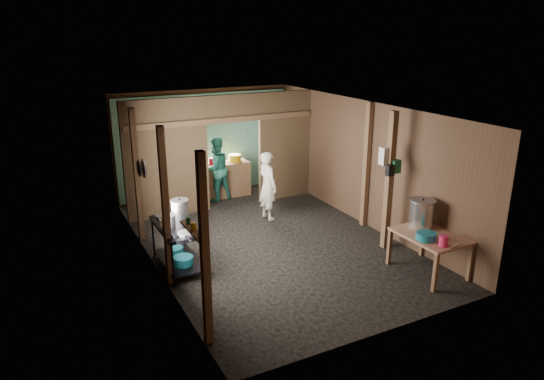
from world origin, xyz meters
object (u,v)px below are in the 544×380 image
gas_range (179,247)px  stove_pot_large (180,208)px  cook (268,186)px  prep_table (429,253)px  pink_bucket (444,241)px  yellow_tub (235,158)px  stock_pot (422,214)px

gas_range → stove_pot_large: size_ratio=4.17×
gas_range → stove_pot_large: (0.17, 0.40, 0.54)m
stove_pot_large → cook: cook is taller
prep_table → cook: 3.77m
pink_bucket → yellow_tub: yellow_tub is taller
pink_bucket → gas_range: bearing=144.6°
stock_pot → cook: 3.47m
stock_pot → cook: (-1.38, 3.17, -0.18)m
yellow_tub → stock_pot: bearing=-75.0°
stock_pot → prep_table: bearing=-106.6°
yellow_tub → gas_range: bearing=-126.6°
stock_pot → pink_bucket: size_ratio=2.89×
gas_range → yellow_tub: 4.16m
pink_bucket → stock_pot: bearing=71.3°
prep_table → yellow_tub: bearing=103.1°
gas_range → yellow_tub: yellow_tub is taller
pink_bucket → cook: cook is taller
pink_bucket → cook: bearing=105.8°
stove_pot_large → stock_pot: stock_pot is taller
prep_table → stove_pot_large: 4.37m
stock_pot → gas_range: bearing=155.4°
gas_range → stock_pot: 4.23m
stove_pot_large → cook: bearing=24.6°
stove_pot_large → pink_bucket: bearing=-40.8°
stock_pot → cook: size_ratio=0.34×
stock_pot → cook: bearing=113.5°
prep_table → stove_pot_large: bearing=144.9°
gas_range → cook: cook is taller
stove_pot_large → cook: (2.26, 1.03, -0.19)m
prep_table → pink_bucket: bearing=-110.4°
gas_range → yellow_tub: size_ratio=4.26×
stock_pot → pink_bucket: stock_pot is taller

